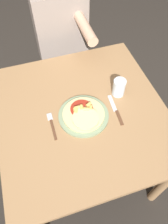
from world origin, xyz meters
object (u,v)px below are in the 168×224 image
at_px(pizza, 84,114).
at_px(fork, 52,124).
at_px(dining_table, 82,122).
at_px(plate, 84,115).
at_px(knife, 116,110).
at_px(drinking_glass, 119,87).
at_px(person_diner, 61,34).

xyz_separation_m(pizza, fork, (-0.18, 0.01, -0.02)).
bearing_deg(dining_table, pizza, -86.32).
relative_size(plate, knife, 1.27).
relative_size(pizza, knife, 1.06).
relative_size(dining_table, fork, 5.65).
xyz_separation_m(dining_table, pizza, (0.00, -0.04, 0.14)).
bearing_deg(knife, fork, 177.27).
xyz_separation_m(fork, drinking_glass, (0.43, 0.09, 0.05)).
bearing_deg(person_diner, fork, -107.94).
height_order(plate, pizza, pizza).
distance_m(plate, knife, 0.19).
height_order(plate, fork, plate).
relative_size(pizza, fork, 1.33).
relative_size(dining_table, drinking_glass, 9.20).
height_order(plate, person_diner, person_diner).
xyz_separation_m(pizza, person_diner, (0.07, 0.80, -0.04)).
relative_size(knife, person_diner, 0.18).
xyz_separation_m(fork, knife, (0.37, -0.02, 0.00)).
distance_m(dining_table, person_diner, 0.77).
bearing_deg(fork, plate, -0.50).
distance_m(fork, person_diner, 0.84).
xyz_separation_m(plate, knife, (0.18, -0.02, -0.00)).
bearing_deg(fork, person_diner, 72.06).
distance_m(pizza, knife, 0.19).
relative_size(plate, person_diner, 0.23).
bearing_deg(drinking_glass, knife, -118.80).
bearing_deg(fork, dining_table, 10.08).
relative_size(fork, knife, 0.79).
distance_m(fork, knife, 0.37).
bearing_deg(plate, pizza, -92.40).
distance_m(drinking_glass, person_diner, 0.73).
xyz_separation_m(knife, person_diner, (-0.11, 0.81, -0.02)).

